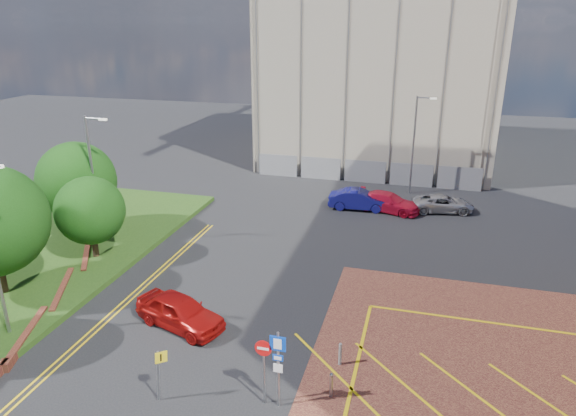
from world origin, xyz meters
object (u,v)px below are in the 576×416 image
at_px(lamp_left_far, 94,176).
at_px(lamp_back, 415,142).
at_px(warning_sign, 159,369).
at_px(tree_d, 77,181).
at_px(tree_c, 90,210).
at_px(car_blue_back, 359,200).
at_px(car_red_left, 180,311).
at_px(car_red_back, 388,202).
at_px(car_silver_back, 443,204).
at_px(sign_cluster, 273,361).

distance_m(lamp_left_far, lamp_back, 24.46).
bearing_deg(warning_sign, tree_d, 134.48).
relative_size(tree_c, car_blue_back, 1.07).
bearing_deg(car_blue_back, tree_d, 117.12).
bearing_deg(lamp_left_far, tree_d, 154.32).
bearing_deg(car_red_left, tree_c, 76.25).
distance_m(lamp_left_far, car_red_back, 20.75).
height_order(tree_d, car_red_back, tree_d).
bearing_deg(car_silver_back, car_blue_back, 89.54).
xyz_separation_m(car_blue_back, car_red_back, (2.12, 0.15, -0.05)).
distance_m(sign_cluster, warning_sign, 4.25).
bearing_deg(lamp_back, tree_c, -134.32).
height_order(car_blue_back, car_red_back, car_blue_back).
xyz_separation_m(tree_c, car_blue_back, (13.97, 13.04, -2.44)).
bearing_deg(car_silver_back, lamp_back, 22.77).
height_order(car_red_left, car_silver_back, car_red_left).
xyz_separation_m(tree_d, warning_sign, (12.68, -12.91, -2.44)).
xyz_separation_m(tree_c, car_silver_back, (20.13, 14.19, -2.56)).
relative_size(tree_d, lamp_left_far, 0.76).
bearing_deg(warning_sign, car_blue_back, 79.40).
bearing_deg(lamp_left_far, car_silver_back, 30.07).
xyz_separation_m(warning_sign, car_silver_back, (10.45, 24.10, -0.80)).
bearing_deg(car_red_back, car_silver_back, -62.22).
bearing_deg(car_silver_back, lamp_left_far, 109.10).
bearing_deg(lamp_back, car_blue_back, -126.04).
relative_size(warning_sign, car_blue_back, 0.49).
bearing_deg(tree_c, warning_sign, -45.68).
xyz_separation_m(warning_sign, car_red_back, (6.42, 23.11, -0.72)).
xyz_separation_m(tree_d, car_red_back, (19.09, 10.20, -3.16)).
height_order(lamp_left_far, car_silver_back, lamp_left_far).
bearing_deg(car_red_back, car_red_left, 170.30).
xyz_separation_m(car_red_left, car_blue_back, (5.91, 18.15, -0.02)).
distance_m(car_blue_back, car_red_back, 2.13).
bearing_deg(lamp_left_far, car_red_left, -38.31).
bearing_deg(tree_d, tree_c, -45.00).
xyz_separation_m(tree_d, lamp_left_far, (2.08, -1.00, 0.79)).
bearing_deg(sign_cluster, warning_sign, -167.75).
relative_size(tree_d, car_blue_back, 1.32).
distance_m(car_red_left, car_silver_back, 22.75).
distance_m(lamp_left_far, car_blue_back, 18.95).
height_order(tree_c, car_silver_back, tree_c).
bearing_deg(lamp_back, car_red_left, -112.38).
xyz_separation_m(sign_cluster, car_red_back, (2.30, 22.21, -1.24)).
distance_m(lamp_left_far, warning_sign, 16.27).
xyz_separation_m(tree_c, lamp_back, (17.58, 18.00, 1.17)).
bearing_deg(car_red_left, car_blue_back, 0.52).
distance_m(tree_c, car_blue_back, 19.27).
xyz_separation_m(sign_cluster, car_blue_back, (0.18, 22.06, -1.20)).
xyz_separation_m(lamp_back, car_red_left, (-9.51, -23.10, -3.58)).
bearing_deg(warning_sign, lamp_left_far, 131.66).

